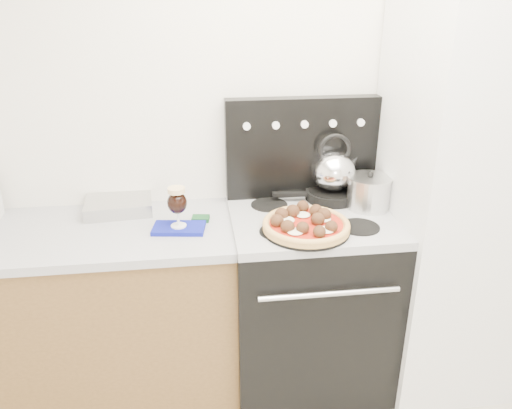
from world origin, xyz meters
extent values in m
cube|color=silver|center=(0.00, 1.50, 1.25)|extent=(3.50, 0.01, 2.50)
cube|color=brown|center=(-1.02, 1.20, 0.43)|extent=(1.45, 0.60, 0.86)
cube|color=#ABABB3|center=(-1.02, 1.20, 0.88)|extent=(1.48, 0.63, 0.04)
cube|color=black|center=(0.08, 1.18, 0.44)|extent=(0.76, 0.65, 0.88)
cube|color=#ADADB2|center=(0.08, 1.18, 0.90)|extent=(0.76, 0.65, 0.04)
cube|color=black|center=(0.08, 1.45, 1.17)|extent=(0.76, 0.08, 0.50)
cube|color=silver|center=(0.78, 1.15, 0.95)|extent=(0.64, 0.68, 1.90)
cube|color=silver|center=(-0.83, 1.39, 0.93)|extent=(0.33, 0.26, 0.06)
cube|color=#101790|center=(-0.54, 1.14, 0.91)|extent=(0.25, 0.16, 0.02)
cylinder|color=black|center=(0.01, 1.02, 0.93)|extent=(0.43, 0.43, 0.01)
cylinder|color=black|center=(0.22, 1.36, 0.94)|extent=(0.29, 0.29, 0.05)
cylinder|color=silver|center=(0.37, 1.24, 0.99)|extent=(0.26, 0.26, 0.15)
camera|label=1|loc=(-0.46, -0.90, 1.89)|focal=35.00mm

